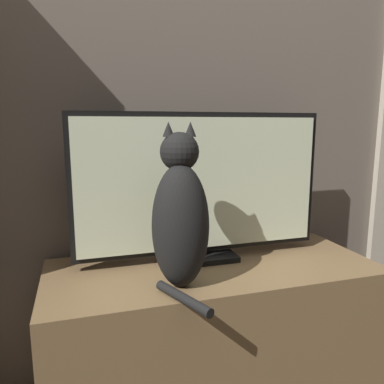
% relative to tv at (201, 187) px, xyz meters
% --- Properties ---
extents(wall_back, '(4.80, 0.05, 2.60)m').
position_rel_tv_xyz_m(wall_back, '(0.02, 0.21, 0.50)').
color(wall_back, '#60564C').
rests_on(wall_back, ground_plane).
extents(tv_stand, '(1.17, 0.49, 0.53)m').
position_rel_tv_xyz_m(tv_stand, '(0.02, -0.08, -0.54)').
color(tv_stand, brown).
rests_on(tv_stand, ground_plane).
extents(tv, '(0.93, 0.15, 0.54)m').
position_rel_tv_xyz_m(tv, '(0.00, 0.00, 0.00)').
color(tv, black).
rests_on(tv, tv_stand).
extents(cat, '(0.20, 0.32, 0.51)m').
position_rel_tv_xyz_m(cat, '(-0.13, -0.20, -0.06)').
color(cat, black).
rests_on(cat, tv_stand).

